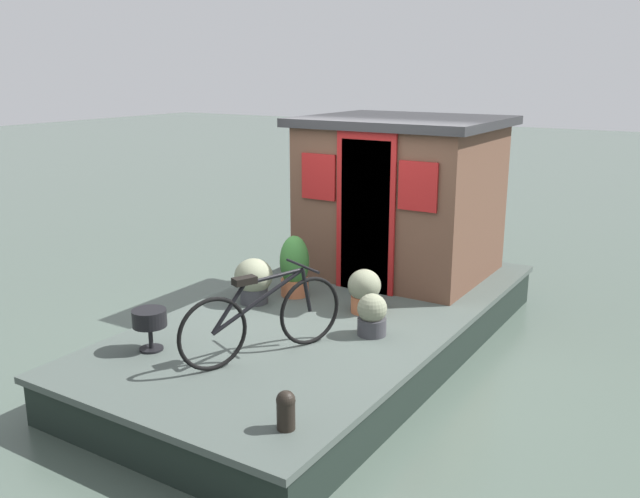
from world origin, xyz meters
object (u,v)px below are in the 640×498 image
(potted_plant_fern, at_px, (295,267))
(charcoal_grill, at_px, (150,320))
(houseboat_cabin, at_px, (401,196))
(potted_plant_lavender, at_px, (254,280))
(bicycle, at_px, (263,318))
(potted_plant_succulent, at_px, (372,315))
(potted_plant_thyme, at_px, (364,290))
(mooring_bollard, at_px, (286,409))

(potted_plant_fern, xyz_separation_m, charcoal_grill, (-1.94, 0.23, -0.04))
(houseboat_cabin, xyz_separation_m, potted_plant_lavender, (-1.88, 0.81, -0.70))
(bicycle, bearing_deg, potted_plant_succulent, -30.85)
(houseboat_cabin, bearing_deg, potted_plant_fern, 158.18)
(potted_plant_fern, distance_m, potted_plant_lavender, 0.50)
(houseboat_cabin, xyz_separation_m, potted_plant_succulent, (-2.02, -0.69, -0.76))
(potted_plant_thyme, height_order, charcoal_grill, potted_plant_thyme)
(potted_plant_thyme, bearing_deg, charcoal_grill, 148.64)
(potted_plant_thyme, bearing_deg, mooring_bollard, -164.17)
(bicycle, height_order, potted_plant_fern, bicycle)
(charcoal_grill, relative_size, mooring_bollard, 1.31)
(potted_plant_thyme, bearing_deg, potted_plant_fern, 85.67)
(potted_plant_thyme, height_order, mooring_bollard, potted_plant_thyme)
(houseboat_cabin, distance_m, potted_plant_lavender, 2.16)
(potted_plant_lavender, xyz_separation_m, mooring_bollard, (-2.00, -1.81, -0.10))
(houseboat_cabin, relative_size, potted_plant_lavender, 4.61)
(bicycle, bearing_deg, charcoal_grill, 114.41)
(potted_plant_fern, distance_m, potted_plant_thyme, 0.92)
(potted_plant_fern, height_order, mooring_bollard, potted_plant_fern)
(charcoal_grill, bearing_deg, potted_plant_fern, -6.78)
(bicycle, bearing_deg, potted_plant_lavender, 40.95)
(potted_plant_lavender, xyz_separation_m, charcoal_grill, (-1.51, -0.00, 0.02))
(houseboat_cabin, bearing_deg, mooring_bollard, -165.48)
(potted_plant_fern, relative_size, charcoal_grill, 1.80)
(potted_plant_fern, bearing_deg, potted_plant_succulent, -114.36)
(bicycle, relative_size, potted_plant_succulent, 3.70)
(charcoal_grill, bearing_deg, potted_plant_succulent, -47.66)
(bicycle, bearing_deg, potted_plant_fern, 24.99)
(bicycle, relative_size, potted_plant_thyme, 3.28)
(potted_plant_succulent, bearing_deg, potted_plant_thyme, 35.34)
(bicycle, relative_size, charcoal_grill, 3.95)
(bicycle, xyz_separation_m, potted_plant_fern, (1.52, 0.71, -0.03))
(potted_plant_succulent, bearing_deg, potted_plant_lavender, 84.70)
(potted_plant_thyme, relative_size, potted_plant_succulent, 1.13)
(potted_plant_lavender, relative_size, potted_plant_succulent, 1.20)
(mooring_bollard, bearing_deg, bicycle, 43.57)
(houseboat_cabin, relative_size, potted_plant_fern, 3.30)
(potted_plant_fern, distance_m, potted_plant_succulent, 1.40)
(potted_plant_fern, bearing_deg, bicycle, -155.01)
(mooring_bollard, bearing_deg, charcoal_grill, 74.76)
(potted_plant_fern, bearing_deg, potted_plant_lavender, 152.06)
(potted_plant_succulent, bearing_deg, houseboat_cabin, 18.93)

